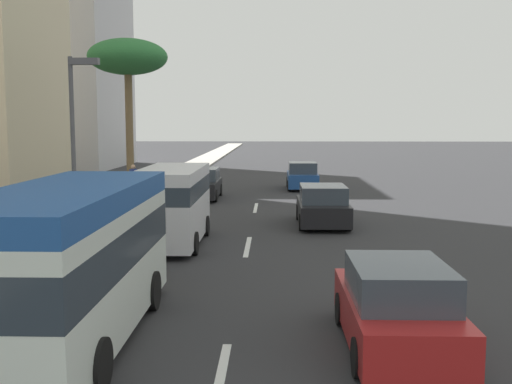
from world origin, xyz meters
TOP-DOWN VIEW (x-y plane):
  - ground_plane at (31.50, 0.00)m, footprint 198.00×198.00m
  - sidewalk_right at (31.50, 6.51)m, footprint 162.00×2.82m
  - lane_stripe_near at (5.88, 0.00)m, footprint 3.20×0.16m
  - lane_stripe_mid at (16.19, 0.00)m, footprint 3.20×0.16m
  - lane_stripe_far at (25.20, 0.00)m, footprint 3.20×0.16m
  - car_lead at (28.69, 2.93)m, footprint 4.48×1.80m
  - car_second at (33.51, -2.61)m, footprint 4.04×1.87m
  - minibus_third at (7.51, 2.87)m, footprint 6.94×2.42m
  - van_fourth at (16.49, 2.51)m, footprint 5.25×2.07m
  - car_fifth at (20.42, -2.78)m, footprint 4.16×1.96m
  - car_sixth at (7.36, -3.02)m, footprint 4.03×1.84m
  - pedestrian_near_lamp at (17.22, 6.84)m, footprint 0.32×0.22m
  - pedestrian_mid_block at (27.36, 6.35)m, footprint 0.30×0.37m
  - palm_tree at (29.54, 7.02)m, footprint 4.27×4.27m
  - street_lamp at (15.76, 5.38)m, footprint 0.24×0.97m

SIDE VIEW (x-z plane):
  - ground_plane at x=31.50m, z-range 0.00..0.00m
  - lane_stripe_near at x=5.88m, z-range 0.00..0.01m
  - lane_stripe_mid at x=16.19m, z-range 0.00..0.01m
  - lane_stripe_far at x=25.20m, z-range 0.00..0.01m
  - sidewalk_right at x=31.50m, z-range 0.00..0.15m
  - car_sixth at x=7.36m, z-range -0.04..1.55m
  - car_fifth at x=20.42m, z-range -0.04..1.56m
  - car_lead at x=28.69m, z-range -0.04..1.57m
  - car_second at x=33.51m, z-range -0.05..1.61m
  - pedestrian_near_lamp at x=17.22m, z-range 0.22..1.78m
  - pedestrian_mid_block at x=27.36m, z-range 0.25..2.01m
  - van_fourth at x=16.49m, z-range 0.18..2.73m
  - minibus_third at x=7.51m, z-range 0.15..3.03m
  - street_lamp at x=15.76m, z-range 0.91..6.84m
  - palm_tree at x=29.54m, z-range 3.25..11.63m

